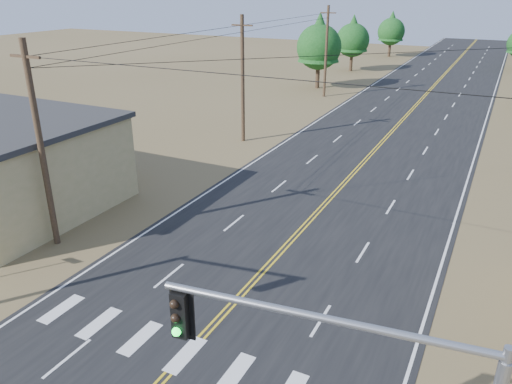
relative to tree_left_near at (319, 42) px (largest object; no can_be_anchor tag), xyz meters
The scene contains 7 objects.
road 29.93m from the tree_left_near, 63.84° to the right, with size 15.00×200.00×0.02m, color black.
utility_pole_left_near 44.47m from the tree_left_near, 86.82° to the right, with size 1.80×0.30×10.00m.
utility_pole_left_mid 24.52m from the tree_left_near, 84.23° to the right, with size 1.80×0.30×10.00m.
utility_pole_left_far 5.06m from the tree_left_near, 60.70° to the right, with size 1.80×0.30×10.00m.
tree_left_near is the anchor object (origin of this frame).
tree_left_mid 15.01m from the tree_left_near, 90.72° to the left, with size 4.87×4.87×8.11m.
tree_left_far 33.83m from the tree_left_near, 87.86° to the left, with size 4.71×4.71×7.84m.
Camera 1 is at (8.53, -3.39, 12.12)m, focal length 35.00 mm.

